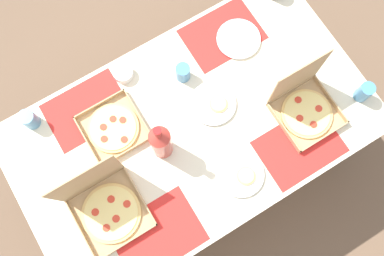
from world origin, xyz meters
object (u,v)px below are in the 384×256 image
Objects in this scene: plate_far_left at (241,174)px; soda_bottle at (161,142)px; pizza_box_center at (113,128)px; cup_clear_left at (29,120)px; condiment_bowl at (123,73)px; plate_far_right at (238,39)px; cup_spare at (364,92)px; plate_near_left at (213,104)px; pizza_box_corner_left at (106,206)px; cup_clear_right at (183,73)px; pizza_box_corner_right at (305,106)px.

plate_far_left is 0.63× the size of soda_bottle.
pizza_box_center is 0.81× the size of soda_bottle.
condiment_bowl is at bearing -1.45° from cup_clear_left.
plate_far_right is 2.29× the size of condiment_bowl.
pizza_box_center is 1.25× the size of plate_far_right.
plate_near_left is at bearing 152.23° from cup_spare.
soda_bottle is 0.41m from condiment_bowl.
plate_near_left is (0.63, 0.16, -0.04)m from pizza_box_corner_left.
plate_near_left is at bearing -25.24° from cup_clear_left.
pizza_box_corner_left reaches higher than plate_far_left.
soda_bottle is at bearing 164.12° from cup_spare.
plate_near_left is 0.65× the size of soda_bottle.
cup_clear_right is at bearing 104.13° from plate_near_left.
pizza_box_corner_left is 3.39× the size of cup_clear_left.
plate_far_right is at bearing 22.26° from pizza_box_corner_left.
plate_far_left is 2.15× the size of cup_clear_left.
cup_clear_left reaches higher than plate_far_left.
cup_clear_right reaches higher than plate_near_left.
soda_bottle is (0.33, 0.10, 0.08)m from pizza_box_corner_left.
cup_clear_right is at bearing 87.70° from plate_far_left.
cup_clear_left is at bearing 134.46° from plate_far_left.
pizza_box_corner_left is 0.65m from plate_near_left.
soda_bottle is at bearing 164.89° from pizza_box_corner_right.
plate_far_left is at bearing -17.60° from pizza_box_corner_left.
pizza_box_corner_right is at bearing -25.12° from pizza_box_center.
cup_spare reaches higher than cup_clear_right.
pizza_box_corner_right is at bearing -15.11° from soda_bottle.
cup_spare reaches higher than plate_far_right.
cup_spare is at bearing -15.88° from soda_bottle.
plate_near_left is at bearing -16.84° from pizza_box_center.
condiment_bowl reaches higher than plate_near_left.
pizza_box_center is 0.46m from plate_near_left.
cup_spare is (1.04, -0.45, 0.04)m from pizza_box_center.
pizza_box_center is at bearing -129.01° from condiment_bowl.
soda_bottle is (-0.23, 0.28, 0.12)m from plate_far_left.
plate_near_left is 2.06× the size of cup_spare.
plate_near_left is 0.44m from condiment_bowl.
cup_clear_right is (0.39, 0.05, 0.03)m from pizza_box_center.
soda_bottle is at bearing -154.74° from plate_far_right.
cup_clear_right reaches higher than condiment_bowl.
pizza_box_corner_left reaches higher than plate_near_left.
soda_bottle reaches higher than plate_far_left.
pizza_box_center is 0.40m from cup_clear_right.
cup_spare is at bearing -17.70° from pizza_box_corner_right.
soda_bottle is 3.53× the size of cup_clear_right.
pizza_box_center is 0.72m from plate_far_right.
plate_far_right is 0.99× the size of plate_near_left.
soda_bottle reaches higher than plate_near_left.
plate_far_left is 0.96m from cup_clear_left.
pizza_box_corner_left is 3.53× the size of cup_clear_right.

